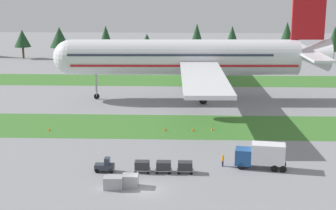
{
  "coord_description": "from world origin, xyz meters",
  "views": [
    {
      "loc": [
        4.97,
        -59.19,
        25.03
      ],
      "look_at": [
        1.74,
        28.12,
        4.0
      ],
      "focal_mm": 54.95,
      "sensor_mm": 36.0,
      "label": 1
    }
  ],
  "objects": [
    {
      "name": "cargo_dolly_lead",
      "position": [
        -0.93,
        5.88,
        0.92
      ],
      "size": [
        2.2,
        1.5,
        1.55
      ],
      "rotation": [
        0.0,
        0.0,
        1.57
      ],
      "color": "#A3A3A8",
      "rests_on": "ground"
    },
    {
      "name": "taxiway_marker_0",
      "position": [
        -18.67,
        24.99,
        0.27
      ],
      "size": [
        0.44,
        0.44,
        0.55
      ],
      "primitive_type": "cone",
      "color": "orange",
      "rests_on": "ground"
    },
    {
      "name": "uld_container_1",
      "position": [
        -3.85,
        0.22,
        0.78
      ],
      "size": [
        2.01,
        1.61,
        1.56
      ],
      "primitive_type": "cube",
      "rotation": [
        0.0,
        0.0,
        -0.0
      ],
      "color": "#A3A3A8",
      "rests_on": "ground"
    },
    {
      "name": "cargo_dolly_second",
      "position": [
        1.97,
        5.88,
        0.92
      ],
      "size": [
        2.2,
        1.5,
        1.55
      ],
      "rotation": [
        0.0,
        0.0,
        1.57
      ],
      "color": "#A3A3A8",
      "rests_on": "ground"
    },
    {
      "name": "cargo_dolly_third",
      "position": [
        4.87,
        5.87,
        0.92
      ],
      "size": [
        2.2,
        1.5,
        1.55
      ],
      "rotation": [
        0.0,
        0.0,
        1.57
      ],
      "color": "#A3A3A8",
      "rests_on": "ground"
    },
    {
      "name": "catering_truck",
      "position": [
        15.28,
        7.94,
        1.95
      ],
      "size": [
        7.22,
        3.32,
        3.58
      ],
      "rotation": [
        0.0,
        0.0,
        1.42
      ],
      "color": "#1E4C8E",
      "rests_on": "ground"
    },
    {
      "name": "uld_container_0",
      "position": [
        -4.2,
        0.13,
        0.78
      ],
      "size": [
        2.07,
        1.68,
        1.56
      ],
      "primitive_type": "cube",
      "rotation": [
        0.0,
        0.0,
        0.04
      ],
      "color": "#A3A3A8",
      "rests_on": "ground"
    },
    {
      "name": "uld_container_2",
      "position": [
        -2.0,
        0.88,
        0.77
      ],
      "size": [
        2.03,
        1.64,
        1.55
      ],
      "primitive_type": "cube",
      "rotation": [
        0.0,
        0.0,
        -0.02
      ],
      "color": "#A3A3A8",
      "rests_on": "ground"
    },
    {
      "name": "taxiway_marker_2",
      "position": [
        6.1,
        25.68,
        0.3
      ],
      "size": [
        0.44,
        0.44,
        0.6
      ],
      "primitive_type": "cone",
      "color": "orange",
      "rests_on": "ground"
    },
    {
      "name": "ground_crew_marshaller",
      "position": [
        10.08,
        8.58,
        0.95
      ],
      "size": [
        0.36,
        0.55,
        1.74
      ],
      "rotation": [
        0.0,
        0.0,
        1.74
      ],
      "color": "black",
      "rests_on": "ground"
    },
    {
      "name": "baggage_tug",
      "position": [
        -5.95,
        5.89,
        0.81
      ],
      "size": [
        2.6,
        1.31,
        1.97
      ],
      "rotation": [
        0.0,
        0.0,
        1.57
      ],
      "color": "#2D333D",
      "rests_on": "ground"
    },
    {
      "name": "airliner",
      "position": [
        5.6,
        50.39,
        9.29
      ],
      "size": [
        59.11,
        73.2,
        25.88
      ],
      "rotation": [
        0.0,
        0.0,
        1.6
      ],
      "color": "silver",
      "rests_on": "ground"
    },
    {
      "name": "taxiway_marker_1",
      "position": [
        1.33,
        25.64,
        0.34
      ],
      "size": [
        0.44,
        0.44,
        0.68
      ],
      "primitive_type": "cone",
      "color": "orange",
      "rests_on": "ground"
    },
    {
      "name": "grass_strip_far",
      "position": [
        0.0,
        72.12,
        0.0
      ],
      "size": [
        320.0,
        15.77,
        0.01
      ],
      "primitive_type": "cube",
      "color": "#3D752D",
      "rests_on": "ground"
    },
    {
      "name": "ground_plane",
      "position": [
        0.0,
        0.0,
        0.0
      ],
      "size": [
        400.0,
        400.0,
        0.0
      ],
      "primitive_type": "plane",
      "color": "gray"
    },
    {
      "name": "grass_strip_near",
      "position": [
        0.0,
        28.58,
        0.0
      ],
      "size": [
        320.0,
        15.77,
        0.01
      ],
      "primitive_type": "cube",
      "color": "#3D752D",
      "rests_on": "ground"
    },
    {
      "name": "distant_tree_line",
      "position": [
        -5.9,
        110.81,
        6.83
      ],
      "size": [
        167.86,
        11.42,
        12.16
      ],
      "color": "#4C3823",
      "rests_on": "ground"
    },
    {
      "name": "taxiway_marker_3",
      "position": [
        9.45,
        26.37,
        0.24
      ],
      "size": [
        0.44,
        0.44,
        0.48
      ],
      "primitive_type": "cone",
      "color": "orange",
      "rests_on": "ground"
    }
  ]
}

